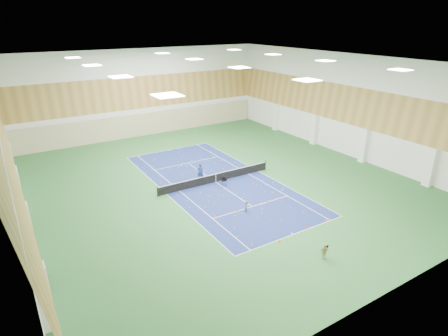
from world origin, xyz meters
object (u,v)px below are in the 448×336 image
object	(u,v)px
tennis_net	(216,177)
child_apron	(324,252)
coach	(200,172)
child_court	(247,206)
ball_cart	(224,182)

from	to	relation	value
tennis_net	child_apron	size ratio (longest dim) A/B	11.16
coach	child_apron	size ratio (longest dim) A/B	1.61
coach	child_court	bearing A→B (deg)	97.17
tennis_net	ball_cart	xyz separation A→B (m)	(0.24, -1.19, -0.14)
ball_cart	coach	bearing A→B (deg)	125.16
tennis_net	child_apron	bearing A→B (deg)	-91.20
coach	child_court	distance (m)	8.30
child_court	ball_cart	xyz separation A→B (m)	(1.19, 5.74, -0.12)
coach	ball_cart	xyz separation A→B (m)	(1.30, -2.55, -0.51)
tennis_net	child_apron	distance (m)	15.40
tennis_net	ball_cart	size ratio (longest dim) A/B	15.44
child_court	child_apron	distance (m)	8.49
child_court	child_apron	size ratio (longest dim) A/B	0.93
child_apron	child_court	bearing A→B (deg)	110.33
tennis_net	ball_cart	world-z (taller)	tennis_net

